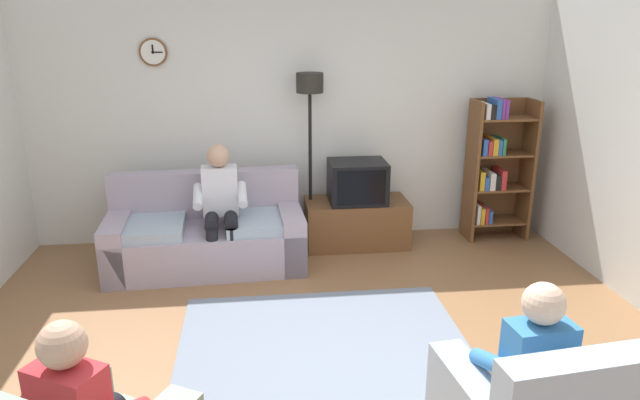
% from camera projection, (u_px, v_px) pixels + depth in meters
% --- Properties ---
extents(ground_plane, '(12.00, 12.00, 0.00)m').
position_uv_depth(ground_plane, '(320.00, 365.00, 4.14)').
color(ground_plane, '#8C603D').
extents(back_wall_assembly, '(6.20, 0.17, 2.70)m').
position_uv_depth(back_wall_assembly, '(292.00, 117.00, 6.24)').
color(back_wall_assembly, silver).
rests_on(back_wall_assembly, ground_plane).
extents(couch, '(1.94, 0.97, 0.90)m').
position_uv_depth(couch, '(207.00, 236.00, 5.71)').
color(couch, '#A899A8').
rests_on(couch, ground_plane).
extents(tv_stand, '(1.10, 0.56, 0.50)m').
position_uv_depth(tv_stand, '(356.00, 223.00, 6.26)').
color(tv_stand, brown).
rests_on(tv_stand, ground_plane).
extents(tv, '(0.60, 0.49, 0.44)m').
position_uv_depth(tv, '(357.00, 182.00, 6.10)').
color(tv, black).
rests_on(tv, tv_stand).
extents(bookshelf, '(0.68, 0.36, 1.57)m').
position_uv_depth(bookshelf, '(495.00, 166.00, 6.32)').
color(bookshelf, brown).
rests_on(bookshelf, ground_plane).
extents(floor_lamp, '(0.28, 0.28, 1.85)m').
position_uv_depth(floor_lamp, '(310.00, 112.00, 5.94)').
color(floor_lamp, black).
rests_on(floor_lamp, ground_plane).
extents(area_rug, '(2.20, 1.70, 0.01)m').
position_uv_depth(area_rug, '(324.00, 344.00, 4.39)').
color(area_rug, slate).
rests_on(area_rug, ground_plane).
extents(person_on_couch, '(0.53, 0.55, 1.24)m').
position_uv_depth(person_on_couch, '(220.00, 202.00, 5.51)').
color(person_on_couch, silver).
rests_on(person_on_couch, ground_plane).
extents(person_in_right_armchair, '(0.54, 0.57, 1.12)m').
position_uv_depth(person_in_right_armchair, '(526.00, 363.00, 3.11)').
color(person_in_right_armchair, '#3372B2').
rests_on(person_in_right_armchair, ground_plane).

